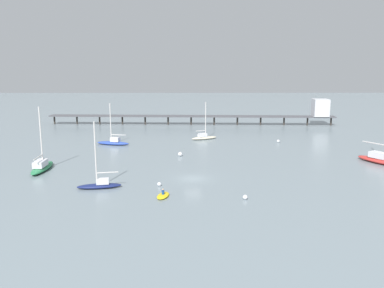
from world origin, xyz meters
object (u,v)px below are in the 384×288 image
object	(u,v)px
sailboat_navy	(100,184)
sailboat_cream	(204,137)
dinghy_yellow	(163,195)
pier	(252,112)
mooring_buoy_near	(159,184)
mooring_buoy_inner	(245,197)
sailboat_blue	(113,142)
sailboat_red	(382,159)
sailboat_green	(42,166)
mooring_buoy_outer	(278,141)
mooring_buoy_far	(180,154)

from	to	relation	value
sailboat_navy	sailboat_cream	xyz separation A→B (m)	(16.17, 38.15, -0.01)
dinghy_yellow	sailboat_navy	bearing A→B (deg)	157.25
pier	mooring_buoy_near	world-z (taller)	pier
mooring_buoy_inner	pier	bearing A→B (deg)	80.38
sailboat_blue	sailboat_red	distance (m)	53.84
sailboat_green	mooring_buoy_outer	distance (m)	50.74
dinghy_yellow	mooring_buoy_outer	size ratio (longest dim) A/B	5.07
mooring_buoy_outer	pier	bearing A→B (deg)	93.46
sailboat_green	dinghy_yellow	size ratio (longest dim) A/B	3.11
sailboat_navy	mooring_buoy_far	size ratio (longest dim) A/B	11.59
sailboat_red	dinghy_yellow	world-z (taller)	sailboat_red
sailboat_green	sailboat_blue	size ratio (longest dim) A/B	1.15
sailboat_green	mooring_buoy_outer	world-z (taller)	sailboat_green
pier	sailboat_blue	size ratio (longest dim) A/B	9.15
pier	mooring_buoy_far	size ratio (longest dim) A/B	101.86
dinghy_yellow	mooring_buoy_inner	xyz separation A→B (m)	(10.74, -1.17, 0.11)
mooring_buoy_near	sailboat_blue	bearing A→B (deg)	111.93
sailboat_navy	sailboat_red	size ratio (longest dim) A/B	0.65
mooring_buoy_near	sailboat_green	bearing A→B (deg)	156.01
sailboat_green	mooring_buoy_near	world-z (taller)	sailboat_green
sailboat_red	sailboat_green	bearing A→B (deg)	-175.78
pier	sailboat_cream	distance (m)	27.84
sailboat_navy	sailboat_red	world-z (taller)	sailboat_red
pier	dinghy_yellow	xyz separation A→B (m)	(-22.00, -65.23, -3.54)
sailboat_green	mooring_buoy_far	size ratio (longest dim) A/B	12.77
sailboat_red	mooring_buoy_outer	size ratio (longest dim) A/B	22.00
sailboat_cream	sailboat_blue	bearing A→B (deg)	-162.15
mooring_buoy_outer	mooring_buoy_far	world-z (taller)	mooring_buoy_far
mooring_buoy_near	dinghy_yellow	bearing A→B (deg)	-79.81
sailboat_green	sailboat_red	distance (m)	58.87
sailboat_navy	mooring_buoy_outer	size ratio (longest dim) A/B	14.32
sailboat_blue	sailboat_navy	size ratio (longest dim) A/B	0.96
pier	mooring_buoy_near	size ratio (longest dim) A/B	145.05
sailboat_cream	dinghy_yellow	world-z (taller)	sailboat_cream
sailboat_green	sailboat_navy	distance (m)	15.38
pier	sailboat_navy	xyz separation A→B (m)	(-31.22, -61.37, -3.11)
pier	sailboat_green	size ratio (longest dim) A/B	7.98
mooring_buoy_near	pier	bearing A→B (deg)	69.30
sailboat_blue	sailboat_cream	distance (m)	21.21
pier	mooring_buoy_near	bearing A→B (deg)	-110.70
sailboat_green	sailboat_cream	distance (m)	39.77
sailboat_green	sailboat_cream	size ratio (longest dim) A/B	1.19
sailboat_cream	dinghy_yellow	xyz separation A→B (m)	(-6.95, -42.01, -0.42)
mooring_buoy_outer	mooring_buoy_inner	bearing A→B (deg)	-108.34
sailboat_blue	sailboat_cream	bearing A→B (deg)	17.85
sailboat_navy	mooring_buoy_near	size ratio (longest dim) A/B	16.51
sailboat_red	mooring_buoy_inner	size ratio (longest dim) A/B	23.37
mooring_buoy_far	dinghy_yellow	bearing A→B (deg)	-94.10
sailboat_green	dinghy_yellow	xyz separation A→B (m)	(21.01, -13.73, -0.55)
pier	sailboat_blue	bearing A→B (deg)	-139.85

